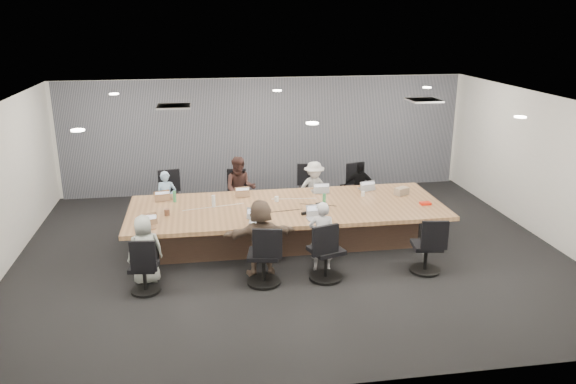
{
  "coord_description": "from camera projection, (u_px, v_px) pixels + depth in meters",
  "views": [
    {
      "loc": [
        -1.59,
        -9.54,
        4.26
      ],
      "look_at": [
        0.0,
        0.4,
        1.05
      ],
      "focal_mm": 35.0,
      "sensor_mm": 36.0,
      "label": 1
    }
  ],
  "objects": [
    {
      "name": "laptop_6",
      "position": [
        315.0,
        219.0,
        10.06
      ],
      "size": [
        0.32,
        0.23,
        0.02
      ],
      "primitive_type": "cube",
      "rotation": [
        0.0,
        0.0,
        0.07
      ],
      "color": "#B2B2B7",
      "rests_on": "conference_table"
    },
    {
      "name": "cup_white_near",
      "position": [
        363.0,
        194.0,
        11.32
      ],
      "size": [
        0.09,
        0.09,
        0.1
      ],
      "primitive_type": "cylinder",
      "rotation": [
        0.0,
        0.0,
        -0.19
      ],
      "color": "white",
      "rests_on": "conference_table"
    },
    {
      "name": "chair_5",
      "position": [
        263.0,
        259.0,
        9.15
      ],
      "size": [
        0.69,
        0.69,
        0.87
      ],
      "primitive_type": null,
      "rotation": [
        0.0,
        0.0,
        -0.2
      ],
      "color": "black",
      "rests_on": "ground"
    },
    {
      "name": "mic_right",
      "position": [
        320.0,
        204.0,
        10.82
      ],
      "size": [
        0.18,
        0.14,
        0.03
      ],
      "primitive_type": "cube",
      "rotation": [
        0.0,
        0.0,
        0.3
      ],
      "color": "black",
      "rests_on": "conference_table"
    },
    {
      "name": "mic_left",
      "position": [
        258.0,
        211.0,
        10.43
      ],
      "size": [
        0.15,
        0.11,
        0.03
      ],
      "primitive_type": "cube",
      "rotation": [
        0.0,
        0.0,
        -0.17
      ],
      "color": "black",
      "rests_on": "conference_table"
    },
    {
      "name": "chair_7",
      "position": [
        426.0,
        250.0,
        9.58
      ],
      "size": [
        0.62,
        0.62,
        0.82
      ],
      "primitive_type": null,
      "rotation": [
        0.0,
        0.0,
        -0.14
      ],
      "color": "black",
      "rests_on": "ground"
    },
    {
      "name": "conference_table",
      "position": [
        287.0,
        222.0,
        10.86
      ],
      "size": [
        6.0,
        2.2,
        0.74
      ],
      "color": "brown",
      "rests_on": "ground"
    },
    {
      "name": "wall_front",
      "position": [
        349.0,
        279.0,
        6.32
      ],
      "size": [
        10.0,
        0.0,
        2.8
      ],
      "primitive_type": "cube",
      "rotation": [
        -1.57,
        0.0,
        0.0
      ],
      "color": "silver",
      "rests_on": "ground"
    },
    {
      "name": "laptop_3",
      "position": [
        367.0,
        189.0,
        11.78
      ],
      "size": [
        0.36,
        0.28,
        0.02
      ],
      "primitive_type": "cube",
      "rotation": [
        0.0,
        0.0,
        3.32
      ],
      "color": "#B2B2B7",
      "rests_on": "conference_table"
    },
    {
      "name": "wall_back",
      "position": [
        265.0,
        135.0,
        13.85
      ],
      "size": [
        10.0,
        0.0,
        2.8
      ],
      "primitive_type": "cube",
      "rotation": [
        1.57,
        0.0,
        0.0
      ],
      "color": "silver",
      "rests_on": "ground"
    },
    {
      "name": "chair_6",
      "position": [
        326.0,
        255.0,
        9.31
      ],
      "size": [
        0.74,
        0.74,
        0.87
      ],
      "primitive_type": null,
      "rotation": [
        0.0,
        0.0,
        0.31
      ],
      "color": "black",
      "rests_on": "ground"
    },
    {
      "name": "person_6",
      "position": [
        322.0,
        237.0,
        9.58
      ],
      "size": [
        0.51,
        0.4,
        1.25
      ],
      "primitive_type": "imported",
      "rotation": [
        0.0,
        0.0,
        2.9
      ],
      "color": "#BAB9BF",
      "rests_on": "ground"
    },
    {
      "name": "bottle_green_left",
      "position": [
        175.0,
        196.0,
        10.95
      ],
      "size": [
        0.07,
        0.07,
        0.22
      ],
      "primitive_type": "cylinder",
      "rotation": [
        0.0,
        0.0,
        -0.15
      ],
      "color": "#3A9357",
      "rests_on": "conference_table"
    },
    {
      "name": "chair_3",
      "position": [
        354.0,
        191.0,
        12.72
      ],
      "size": [
        0.7,
        0.7,
        0.84
      ],
      "primitive_type": null,
      "rotation": [
        0.0,
        0.0,
        3.41
      ],
      "color": "black",
      "rests_on": "ground"
    },
    {
      "name": "floor",
      "position": [
        291.0,
        252.0,
        10.51
      ],
      "size": [
        10.0,
        8.0,
        0.0
      ],
      "primitive_type": "cube",
      "color": "black",
      "rests_on": "ground"
    },
    {
      "name": "ceiling",
      "position": [
        292.0,
        102.0,
        9.66
      ],
      "size": [
        10.0,
        8.0,
        0.0
      ],
      "primitive_type": "cube",
      "color": "white",
      "rests_on": "wall_back"
    },
    {
      "name": "snack_packet",
      "position": [
        425.0,
        203.0,
        10.83
      ],
      "size": [
        0.2,
        0.14,
        0.04
      ],
      "primitive_type": "cube",
      "rotation": [
        0.0,
        0.0,
        -0.02
      ],
      "color": "red",
      "rests_on": "conference_table"
    },
    {
      "name": "wall_right",
      "position": [
        546.0,
        169.0,
        10.83
      ],
      "size": [
        0.0,
        8.0,
        2.8
      ],
      "primitive_type": "cube",
      "rotation": [
        1.57,
        0.0,
        -1.57
      ],
      "color": "silver",
      "rests_on": "ground"
    },
    {
      "name": "chair_0",
      "position": [
        168.0,
        199.0,
        12.1
      ],
      "size": [
        0.68,
        0.68,
        0.87
      ],
      "primitive_type": null,
      "rotation": [
        0.0,
        0.0,
        3.33
      ],
      "color": "black",
      "rests_on": "ground"
    },
    {
      "name": "laptop_0",
      "position": [
        165.0,
        198.0,
        11.15
      ],
      "size": [
        0.35,
        0.28,
        0.02
      ],
      "primitive_type": "cube",
      "rotation": [
        0.0,
        0.0,
        3.37
      ],
      "color": "#8C6647",
      "rests_on": "conference_table"
    },
    {
      "name": "mug_brown",
      "position": [
        167.0,
        212.0,
        10.23
      ],
      "size": [
        0.12,
        0.12,
        0.12
      ],
      "primitive_type": "cylinder",
      "rotation": [
        0.0,
        0.0,
        0.25
      ],
      "color": "brown",
      "rests_on": "conference_table"
    },
    {
      "name": "person_1",
      "position": [
        240.0,
        189.0,
        11.92
      ],
      "size": [
        0.74,
        0.62,
        1.4
      ],
      "primitive_type": "imported",
      "rotation": [
        0.0,
        0.0,
        6.15
      ],
      "color": "#36211E",
      "rests_on": "ground"
    },
    {
      "name": "person_2",
      "position": [
        314.0,
        189.0,
        12.18
      ],
      "size": [
        0.85,
        0.56,
        1.23
      ],
      "primitive_type": "imported",
      "rotation": [
        0.0,
        0.0,
        6.42
      ],
      "color": "#BABABA",
      "rests_on": "ground"
    },
    {
      "name": "person_0",
      "position": [
        167.0,
        198.0,
        11.72
      ],
      "size": [
        0.44,
        0.31,
        1.15
      ],
      "primitive_type": "imported",
      "rotation": [
        0.0,
        0.0,
        6.21
      ],
      "color": "#95BDE2",
      "rests_on": "ground"
    },
    {
      "name": "curtain",
      "position": [
        265.0,
        136.0,
        13.77
      ],
      "size": [
        9.8,
        0.04,
        2.8
      ],
      "primitive_type": "cube",
      "color": "slate",
      "rests_on": "ground"
    },
    {
      "name": "chair_4",
      "position": [
        144.0,
        271.0,
        8.88
      ],
      "size": [
        0.56,
        0.56,
        0.74
      ],
      "primitive_type": null,
      "rotation": [
        0.0,
        0.0,
        -0.13
      ],
      "color": "black",
      "rests_on": "ground"
    },
    {
      "name": "stapler",
      "position": [
        305.0,
        213.0,
        10.28
      ],
      "size": [
        0.15,
        0.09,
        0.06
      ],
      "primitive_type": "cube",
      "rotation": [
        0.0,
        0.0,
        0.36
      ],
      "color": "black",
      "rests_on": "conference_table"
    },
    {
      "name": "person_3",
      "position": [
        359.0,
        188.0,
        12.34
      ],
      "size": [
        0.75,
        0.46,
        1.19
      ],
      "primitive_type": "imported",
      "rotation": [
        0.0,
        0.0,
        6.03
      ],
      "color": "black",
      "rests_on": "ground"
    },
    {
      "name": "laptop_4",
      "position": [
        147.0,
        228.0,
        9.61
      ],
      "size": [
        0.32,
        0.26,
        0.02
      ],
      "primitive_type": "cube",
      "rotation": [
        0.0,
        0.0,
        0.23
      ],
      "color": "#8C6647",
      "rests_on": "conference_table"
    },
    {
      "name": "chair_1",
      "position": [
        239.0,
        198.0,
        12.34
      ],
      "size": [
        0.61,
        0.61,
        0.78
      ],
      "primitive_type": null,
      "rotation": [
        0.0,
        0.0,
        2.97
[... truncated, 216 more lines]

